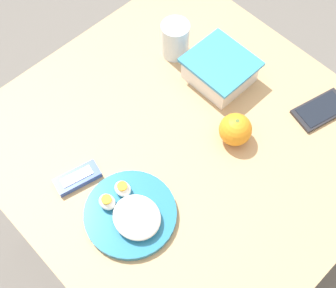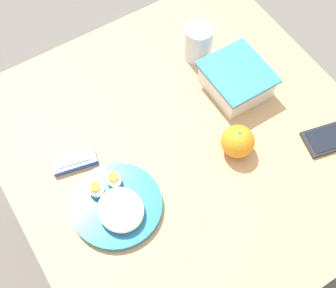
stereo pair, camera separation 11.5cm
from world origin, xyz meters
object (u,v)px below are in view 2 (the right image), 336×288
at_px(cell_phone, 332,137).
at_px(drinking_glass, 198,42).
at_px(rice_plate, 117,205).
at_px(candy_bar, 74,161).
at_px(orange_fruit, 238,142).
at_px(food_container, 236,81).

relative_size(cell_phone, drinking_glass, 1.52).
distance_m(cell_phone, drinking_glass, 0.44).
bearing_deg(rice_plate, candy_bar, -168.87).
relative_size(orange_fruit, candy_bar, 0.70).
bearing_deg(orange_fruit, rice_plate, -93.73).
bearing_deg(candy_bar, rice_plate, 11.13).
distance_m(rice_plate, candy_bar, 0.17).
xyz_separation_m(candy_bar, cell_phone, (0.29, 0.59, -0.00)).
relative_size(rice_plate, candy_bar, 1.84).
relative_size(candy_bar, cell_phone, 0.73).
distance_m(food_container, candy_bar, 0.48).
distance_m(rice_plate, cell_phone, 0.58).
xyz_separation_m(orange_fruit, candy_bar, (-0.18, -0.36, -0.03)).
bearing_deg(candy_bar, drinking_glass, 105.38).
bearing_deg(rice_plate, food_container, 106.91).
distance_m(orange_fruit, rice_plate, 0.33).
xyz_separation_m(candy_bar, drinking_glass, (-0.13, 0.45, 0.04)).
relative_size(rice_plate, drinking_glass, 2.05).
relative_size(food_container, candy_bar, 1.44).
bearing_deg(cell_phone, food_container, -155.78).
height_order(food_container, rice_plate, food_container).
xyz_separation_m(rice_plate, candy_bar, (-0.16, -0.03, -0.01)).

